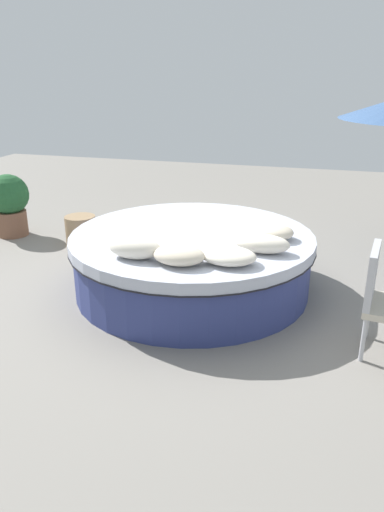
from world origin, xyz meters
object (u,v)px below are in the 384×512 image
Objects in this scene: throw_pillow_2 at (228,256)px; side_table at (81,231)px; round_bed at (192,261)px; throw_pillow_3 at (262,244)px; throw_pillow_4 at (274,232)px; throw_pillow_0 at (135,248)px; patio_chair at (384,295)px; planter at (9,202)px; throw_pillow_1 at (179,255)px.

throw_pillow_2 is 3.15m from side_table.
round_bed is 1.01m from throw_pillow_3.
throw_pillow_4 is (-0.06, -0.45, -0.01)m from throw_pillow_3.
throw_pillow_3 is 0.45m from throw_pillow_4.
side_table is (1.97, -1.01, -0.13)m from round_bed.
throw_pillow_0 reaches higher than throw_pillow_2.
planter is (5.18, -1.97, -0.04)m from patio_chair.
throw_pillow_0 reaches higher than side_table.
throw_pillow_3 reaches higher than round_bed.
throw_pillow_0 is at bearing 130.99° from side_table.
throw_pillow_1 is 1.14× the size of side_table.
patio_chair is at bearing 154.77° from side_table.
throw_pillow_2 is 0.56× the size of planter.
planter is at bearing -14.51° from throw_pillow_4.
planter is at bearing -26.63° from throw_pillow_2.
planter is at bearing -34.86° from throw_pillow_0.
round_bed is at bearing -53.07° from throw_pillow_2.
patio_chair reaches higher than throw_pillow_0.
throw_pillow_0 is 3.52m from planter.
side_table is (2.54, -1.78, -0.53)m from throw_pillow_2.
throw_pillow_4 is (-1.23, -0.94, -0.03)m from throw_pillow_0.
throw_pillow_1 is at bearing 17.59° from throw_pillow_2.
throw_pillow_1 is 0.47m from throw_pillow_2.
throw_pillow_4 is 4.25m from planter.
throw_pillow_0 is 1.21× the size of side_table.
patio_chair is 1.04× the size of planter.
patio_chair reaches higher than planter.
throw_pillow_1 reaches higher than throw_pillow_2.
throw_pillow_1 is at bearing 36.60° from throw_pillow_3.
throw_pillow_3 reaches higher than side_table.
throw_pillow_2 is at bearing 68.77° from throw_pillow_4.
side_table is at bearing -27.25° from round_bed.
throw_pillow_0 is at bearing 145.14° from planter.
throw_pillow_2 is 0.47m from throw_pillow_3.
throw_pillow_1 is 0.53× the size of planter.
throw_pillow_3 is (-0.26, -0.39, 0.02)m from throw_pillow_2.
planter is (4.05, -1.51, -0.24)m from throw_pillow_3.
throw_pillow_3 is (-1.17, -0.49, -0.01)m from throw_pillow_0.
throw_pillow_1 is at bearing 148.60° from planter.
throw_pillow_1 reaches higher than round_bed.
throw_pillow_1 is 1.86m from patio_chair.
throw_pillow_1 is at bearing 51.75° from throw_pillow_4.
throw_pillow_4 is 1.42m from patio_chair.
throw_pillow_3 is at bearing -104.31° from patio_chair.
planter is at bearing -5.37° from side_table.
patio_chair is at bearing 159.14° from planter.
patio_chair is at bearing 156.86° from round_bed.
throw_pillow_1 is (-0.46, 0.03, -0.02)m from throw_pillow_0.
round_bed is 6.26× the size of side_table.
throw_pillow_4 is at bearing 161.74° from side_table.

